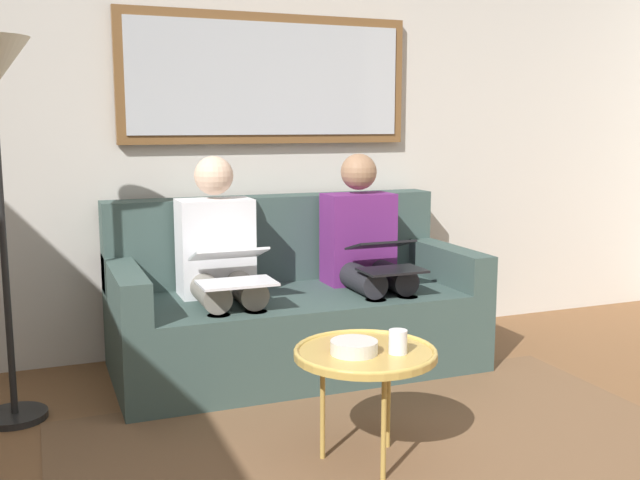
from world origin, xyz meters
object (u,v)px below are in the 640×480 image
at_px(coffee_table, 365,355).
at_px(laptop_black, 386,256).
at_px(couch, 292,308).
at_px(cup, 398,342).
at_px(person_right, 220,262).
at_px(person_left, 366,252).
at_px(laptop_white, 232,266).
at_px(bowl, 354,347).
at_px(framed_mirror, 268,79).

xyz_separation_m(coffee_table, laptop_black, (-0.54, -0.91, 0.19)).
height_order(couch, cup, couch).
height_order(couch, person_right, person_right).
bearing_deg(cup, person_left, -109.61).
bearing_deg(laptop_white, bowl, 103.48).
bearing_deg(laptop_black, person_left, -90.00).
xyz_separation_m(bowl, laptop_white, (0.22, -0.93, 0.15)).
xyz_separation_m(framed_mirror, coffee_table, (0.13, 1.61, -1.12)).
height_order(cup, person_left, person_left).
distance_m(cup, laptop_black, 1.08).
xyz_separation_m(framed_mirror, laptop_black, (-0.41, 0.70, -0.92)).
bearing_deg(laptop_white, person_right, -90.00).
bearing_deg(couch, person_left, 170.46).
distance_m(cup, laptop_white, 1.06).
distance_m(laptop_black, person_right, 0.85).
xyz_separation_m(cup, bowl, (0.15, -0.06, -0.02)).
height_order(bowl, laptop_black, laptop_black).
relative_size(framed_mirror, person_right, 1.48).
bearing_deg(couch, person_right, 9.54).
bearing_deg(framed_mirror, laptop_black, 120.13).
distance_m(framed_mirror, bowl, 1.95).
bearing_deg(coffee_table, laptop_black, -120.60).
bearing_deg(cup, person_right, -72.86).
distance_m(bowl, person_left, 1.31).
xyz_separation_m(bowl, person_right, (0.22, -1.16, 0.13)).
distance_m(couch, framed_mirror, 1.30).
distance_m(coffee_table, person_left, 1.28).
height_order(cup, bowl, cup).
xyz_separation_m(coffee_table, person_right, (0.28, -1.15, 0.17)).
relative_size(bowl, person_right, 0.16).
distance_m(couch, coffee_table, 1.23).
height_order(coffee_table, laptop_white, laptop_white).
distance_m(bowl, laptop_black, 1.10).
height_order(couch, laptop_white, couch).
height_order(coffee_table, cup, cup).
height_order(coffee_table, laptop_black, laptop_black).
bearing_deg(cup, laptop_black, -113.97).
bearing_deg(bowl, framed_mirror, -96.46).
distance_m(couch, person_left, 0.51).
distance_m(person_left, laptop_white, 0.85).
relative_size(couch, bowl, 10.64).
relative_size(couch, framed_mirror, 1.13).
distance_m(couch, laptop_white, 0.60).
height_order(framed_mirror, coffee_table, framed_mirror).
height_order(cup, laptop_black, laptop_black).
distance_m(person_left, person_right, 0.81).
bearing_deg(laptop_white, person_left, -163.77).
bearing_deg(laptop_black, bowl, 57.38).
bearing_deg(person_right, laptop_black, 163.35).
xyz_separation_m(bowl, laptop_black, (-0.59, -0.92, 0.15)).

